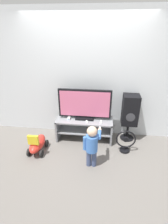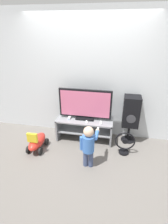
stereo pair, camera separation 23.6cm
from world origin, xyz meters
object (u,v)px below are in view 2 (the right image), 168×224
object	(u,v)px
speaker_tower	(131,113)
ride_on_toy	(37,142)
child	(89,144)
floor_fan	(125,144)
remote_secondary	(87,121)
game_console	(70,117)
remote_primary	(101,123)
television	(85,105)

from	to	relation	value
speaker_tower	ride_on_toy	world-z (taller)	speaker_tower
child	floor_fan	size ratio (longest dim) A/B	1.69
remote_secondary	floor_fan	xyz separation A→B (m)	(0.79, -0.24, -0.28)
speaker_tower	ride_on_toy	distance (m)	1.98
game_console	remote_primary	world-z (taller)	game_console
game_console	floor_fan	size ratio (longest dim) A/B	0.40
speaker_tower	game_console	bearing A→B (deg)	-174.68
remote_primary	ride_on_toy	size ratio (longest dim) A/B	0.23
television	remote_secondary	bearing A→B (deg)	-66.26
remote_primary	ride_on_toy	distance (m)	1.33
remote_secondary	child	xyz separation A→B (m)	(0.16, -0.70, -0.02)
television	speaker_tower	size ratio (longest dim) A/B	1.06
game_console	television	bearing A→B (deg)	4.33
television	floor_fan	size ratio (longest dim) A/B	2.29
child	floor_fan	distance (m)	0.82
remote_primary	child	xyz separation A→B (m)	(-0.13, -0.71, -0.02)
speaker_tower	television	bearing A→B (deg)	-174.33
speaker_tower	ride_on_toy	xyz separation A→B (m)	(-1.80, -0.67, -0.50)
ride_on_toy	child	bearing A→B (deg)	-13.64
child	speaker_tower	world-z (taller)	speaker_tower
game_console	child	xyz separation A→B (m)	(0.55, -0.81, -0.03)
remote_primary	remote_secondary	size ratio (longest dim) A/B	0.99
game_console	child	distance (m)	0.98
ride_on_toy	remote_primary	bearing A→B (deg)	20.28
child	ride_on_toy	world-z (taller)	child
television	floor_fan	distance (m)	1.09
remote_primary	remote_secondary	distance (m)	0.29
remote_primary	speaker_tower	distance (m)	0.65
remote_primary	child	distance (m)	0.72
remote_primary	remote_secondary	xyz separation A→B (m)	(-0.29, -0.01, 0.00)
child	speaker_tower	bearing A→B (deg)	52.59
child	floor_fan	xyz separation A→B (m)	(0.62, 0.47, -0.26)
television	floor_fan	bearing A→B (deg)	-23.62
speaker_tower	ride_on_toy	size ratio (longest dim) A/B	1.75
floor_fan	ride_on_toy	xyz separation A→B (m)	(-1.71, -0.20, -0.04)
remote_secondary	television	bearing A→B (deg)	113.74
television	floor_fan	world-z (taller)	television
game_console	remote_secondary	size ratio (longest dim) A/B	1.39
game_console	remote_secondary	world-z (taller)	game_console
remote_primary	ride_on_toy	xyz separation A→B (m)	(-1.21, -0.45, -0.32)
remote_secondary	child	distance (m)	0.72
television	ride_on_toy	xyz separation A→B (m)	(-0.87, -0.57, -0.63)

